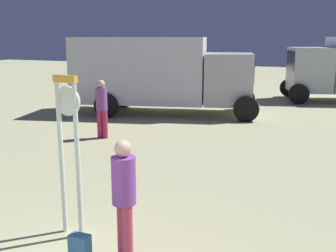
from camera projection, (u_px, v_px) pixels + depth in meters
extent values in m
cylinder|color=white|center=(61.00, 159.00, 5.85)|extent=(0.07, 0.07, 2.29)
cylinder|color=white|center=(78.00, 162.00, 5.71)|extent=(0.07, 0.07, 2.29)
cube|color=yellow|center=(65.00, 79.00, 5.53)|extent=(0.39, 0.11, 0.10)
cylinder|color=white|center=(68.00, 101.00, 5.62)|extent=(0.43, 0.07, 0.43)
cube|color=black|center=(69.00, 101.00, 5.64)|extent=(0.08, 0.02, 0.09)
cube|color=black|center=(69.00, 101.00, 5.64)|extent=(0.16, 0.02, 0.08)
cylinder|color=#BB3A5D|center=(127.00, 234.00, 5.18)|extent=(0.15, 0.15, 0.79)
cylinder|color=#BB3A5D|center=(123.00, 229.00, 5.31)|extent=(0.15, 0.15, 0.79)
cylinder|color=purple|center=(124.00, 180.00, 5.09)|extent=(0.31, 0.31, 0.63)
sphere|color=beige|center=(123.00, 148.00, 5.00)|extent=(0.22, 0.22, 0.22)
cube|color=teal|center=(80.00, 250.00, 5.14)|extent=(0.26, 0.16, 0.42)
cube|color=teal|center=(85.00, 251.00, 5.24)|extent=(0.18, 0.04, 0.19)
cylinder|color=#BE2C55|center=(100.00, 124.00, 11.73)|extent=(0.16, 0.16, 0.83)
cylinder|color=#BE2C55|center=(105.00, 124.00, 11.69)|extent=(0.16, 0.16, 0.83)
cylinder|color=#864490|center=(101.00, 99.00, 11.55)|extent=(0.33, 0.33, 0.66)
sphere|color=beige|center=(101.00, 84.00, 11.45)|extent=(0.23, 0.23, 0.23)
cube|color=silver|center=(140.00, 70.00, 15.52)|extent=(5.45, 3.59, 2.48)
cube|color=#BCB6BD|center=(229.00, 79.00, 15.08)|extent=(2.27, 2.64, 1.89)
cube|color=black|center=(253.00, 69.00, 14.87)|extent=(0.52, 1.85, 0.83)
cylinder|color=black|center=(246.00, 109.00, 14.02)|extent=(0.93, 0.47, 0.90)
cylinder|color=black|center=(244.00, 99.00, 16.36)|extent=(0.93, 0.47, 0.90)
cylinder|color=black|center=(107.00, 105.00, 14.76)|extent=(0.93, 0.47, 0.90)
cylinder|color=black|center=(123.00, 96.00, 17.10)|extent=(0.93, 0.47, 0.90)
cube|color=silver|center=(309.00, 69.00, 18.60)|extent=(2.31, 2.60, 2.03)
cube|color=black|center=(291.00, 61.00, 18.61)|extent=(0.57, 1.76, 0.89)
cylinder|color=black|center=(289.00, 88.00, 20.02)|extent=(0.93, 0.51, 0.90)
cylinder|color=black|center=(299.00, 94.00, 17.76)|extent=(0.93, 0.51, 0.90)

